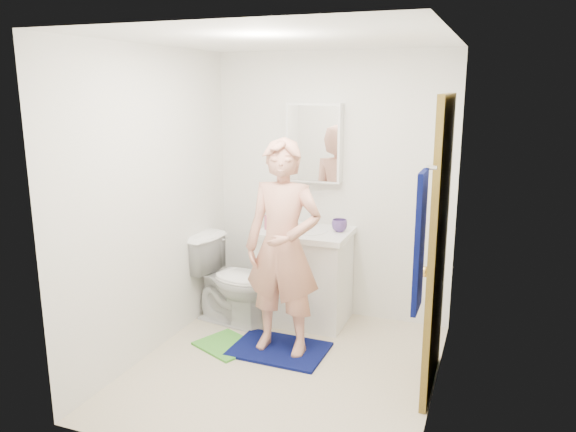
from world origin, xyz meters
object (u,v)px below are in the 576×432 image
Objects in this scene: toothbrush_cup at (339,225)px; toilet at (233,280)px; medicine_cabinet at (314,143)px; soap_dispenser at (271,219)px; vanity_cabinet at (305,278)px; towel at (420,242)px; man at (283,248)px.

toilet is at bearing -159.54° from toothbrush_cup.
toothbrush_cup is (0.29, -0.16, -0.70)m from medicine_cabinet.
toilet is 4.06× the size of soap_dispenser.
toothbrush_cup is (0.29, 0.06, 0.50)m from vanity_cabinet.
towel is 1.82m from toothbrush_cup.
medicine_cabinet is (0.00, 0.22, 1.20)m from vanity_cabinet.
vanity_cabinet is at bearing 94.14° from man.
toilet is at bearing 145.60° from towel.
towel is at bearing -114.44° from toilet.
soap_dispenser reaches higher than toilet.
vanity_cabinet is 0.47× the size of man.
vanity_cabinet is 5.85× the size of toothbrush_cup.
man is at bearing -59.57° from soap_dispenser.
man is at bearing 143.93° from towel.
toothbrush_cup is at bearing 12.30° from vanity_cabinet.
towel is 2.07m from soap_dispenser.
vanity_cabinet is 0.65m from toilet.
towel is (1.18, -1.48, 0.85)m from vanity_cabinet.
vanity_cabinet is at bearing -55.88° from toilet.
man is at bearing -86.47° from vanity_cabinet.
vanity_cabinet is at bearing 128.47° from towel.
man is (-1.14, 0.83, -0.38)m from towel.
medicine_cabinet is at bearing 124.61° from towel.
soap_dispenser reaches higher than toothbrush_cup.
medicine_cabinet is at bearing 93.24° from man.
towel is at bearing -51.53° from vanity_cabinet.
vanity_cabinet is at bearing -90.00° from medicine_cabinet.
soap_dispenser is at bearing 121.04° from man.
medicine_cabinet is 1.43m from toilet.
soap_dispenser is at bearing -165.87° from vanity_cabinet.
towel is at bearing -43.60° from soap_dispenser.
medicine_cabinet reaches higher than toilet.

